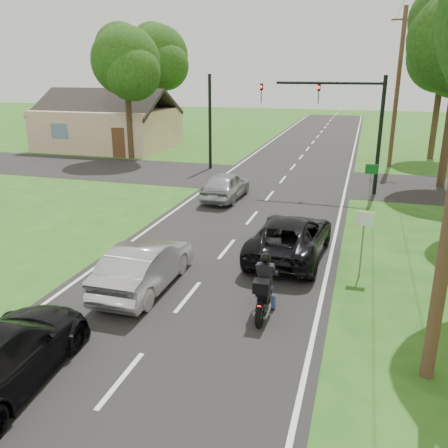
{
  "coord_description": "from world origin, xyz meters",
  "views": [
    {
      "loc": [
        4.5,
        -11.52,
        6.24
      ],
      "look_at": [
        0.19,
        3.0,
        1.3
      ],
      "focal_mm": 38.0,
      "sensor_mm": 36.0,
      "label": 1
    }
  ],
  "objects": [
    {
      "name": "ground",
      "position": [
        0.0,
        0.0,
        0.0
      ],
      "size": [
        140.0,
        140.0,
        0.0
      ],
      "primitive_type": "plane",
      "color": "#265818",
      "rests_on": "ground"
    },
    {
      "name": "road",
      "position": [
        0.0,
        10.0,
        0.01
      ],
      "size": [
        8.0,
        100.0,
        0.01
      ],
      "primitive_type": "cube",
      "color": "black",
      "rests_on": "ground"
    },
    {
      "name": "cross_road",
      "position": [
        0.0,
        16.0,
        0.01
      ],
      "size": [
        60.0,
        7.0,
        0.01
      ],
      "primitive_type": "cube",
      "color": "black",
      "rests_on": "ground"
    },
    {
      "name": "motorcycle_rider",
      "position": [
        2.31,
        -0.37,
        0.69
      ],
      "size": [
        0.58,
        2.04,
        1.76
      ],
      "rotation": [
        0.0,
        0.0,
        0.03
      ],
      "color": "black",
      "rests_on": "ground"
    },
    {
      "name": "dark_suv",
      "position": [
        2.31,
        4.0,
        0.72
      ],
      "size": [
        2.58,
        5.22,
        1.42
      ],
      "primitive_type": "imported",
      "rotation": [
        0.0,
        0.0,
        3.1
      ],
      "color": "black",
      "rests_on": "road"
    },
    {
      "name": "silver_sedan",
      "position": [
        -1.43,
        0.2,
        0.72
      ],
      "size": [
        1.53,
        4.32,
        1.42
      ],
      "primitive_type": "imported",
      "rotation": [
        0.0,
        0.0,
        3.15
      ],
      "color": "#B5B5BA",
      "rests_on": "road"
    },
    {
      "name": "silver_suv",
      "position": [
        -2.02,
        10.76,
        0.71
      ],
      "size": [
        1.78,
        4.14,
        1.39
      ],
      "primitive_type": "imported",
      "rotation": [
        0.0,
        0.0,
        3.11
      ],
      "color": "#AAADB2",
      "rests_on": "road"
    },
    {
      "name": "traffic_signal",
      "position": [
        3.34,
        14.0,
        4.14
      ],
      "size": [
        6.38,
        0.44,
        6.0
      ],
      "color": "black",
      "rests_on": "ground"
    },
    {
      "name": "signal_pole_far",
      "position": [
        -5.2,
        18.0,
        3.0
      ],
      "size": [
        0.2,
        0.2,
        6.0
      ],
      "primitive_type": "cylinder",
      "color": "black",
      "rests_on": "ground"
    },
    {
      "name": "utility_pole_far",
      "position": [
        6.2,
        22.0,
        5.08
      ],
      "size": [
        1.6,
        0.28,
        10.0
      ],
      "color": "brown",
      "rests_on": "ground"
    },
    {
      "name": "sign_white",
      "position": [
        4.7,
        2.98,
        1.6
      ],
      "size": [
        0.55,
        0.07,
        2.12
      ],
      "color": "slate",
      "rests_on": "ground"
    },
    {
      "name": "sign_green",
      "position": [
        4.9,
        10.98,
        1.6
      ],
      "size": [
        0.55,
        0.07,
        2.12
      ],
      "color": "slate",
      "rests_on": "ground"
    },
    {
      "name": "tree_row_e",
      "position": [
        9.48,
        25.78,
        6.83
      ],
      "size": [
        5.28,
        5.12,
        9.61
      ],
      "color": "#332316",
      "rests_on": "ground"
    },
    {
      "name": "tree_left_near",
      "position": [
        -11.73,
        19.78,
        6.53
      ],
      "size": [
        5.12,
        4.96,
        9.22
      ],
      "color": "#332316",
      "rests_on": "ground"
    },
    {
      "name": "tree_left_far",
      "position": [
        -13.7,
        29.76,
        7.13
      ],
      "size": [
        5.76,
        5.58,
        10.14
      ],
      "color": "#332316",
      "rests_on": "ground"
    },
    {
      "name": "house",
      "position": [
        -16.0,
        24.0,
        1.77
      ],
      "size": [
        10.2,
        8.0,
        4.84
      ],
      "color": "tan",
      "rests_on": "ground"
    }
  ]
}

